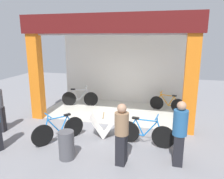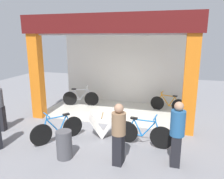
{
  "view_description": "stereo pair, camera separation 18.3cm",
  "coord_description": "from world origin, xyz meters",
  "views": [
    {
      "loc": [
        2.15,
        -7.33,
        3.18
      ],
      "look_at": [
        0.0,
        0.76,
        1.15
      ],
      "focal_mm": 35.26,
      "sensor_mm": 36.0,
      "label": 1
    },
    {
      "loc": [
        2.33,
        -7.28,
        3.18
      ],
      "look_at": [
        0.0,
        0.76,
        1.15
      ],
      "focal_mm": 35.26,
      "sensor_mm": 36.0,
      "label": 2
    }
  ],
  "objects": [
    {
      "name": "ground_plane",
      "position": [
        0.0,
        0.0,
        0.0
      ],
      "size": [
        20.16,
        20.16,
        0.0
      ],
      "primitive_type": "plane",
      "color": "gray",
      "rests_on": "ground"
    },
    {
      "name": "shop_facade",
      "position": [
        0.0,
        1.64,
        2.12
      ],
      "size": [
        6.28,
        3.35,
        3.92
      ],
      "color": "beige",
      "rests_on": "ground"
    },
    {
      "name": "bicycle_inside_0",
      "position": [
        2.13,
        2.11,
        0.34
      ],
      "size": [
        1.52,
        0.45,
        0.85
      ],
      "color": "black",
      "rests_on": "ground"
    },
    {
      "name": "bicycle_inside_1",
      "position": [
        -1.84,
        1.82,
        0.37
      ],
      "size": [
        1.66,
        0.5,
        0.93
      ],
      "color": "black",
      "rests_on": "ground"
    },
    {
      "name": "bicycle_parked_0",
      "position": [
        -1.04,
        -1.67,
        0.37
      ],
      "size": [
        1.06,
        1.39,
        0.93
      ],
      "color": "black",
      "rests_on": "ground"
    },
    {
      "name": "bicycle_parked_1",
      "position": [
        1.55,
        -1.24,
        0.38
      ],
      "size": [
        1.72,
        0.47,
        0.95
      ],
      "color": "black",
      "rests_on": "ground"
    },
    {
      "name": "sandwich_board_sign",
      "position": [
        0.17,
        -0.95,
        0.36
      ],
      "size": [
        1.02,
        0.76,
        0.73
      ],
      "color": "silver",
      "rests_on": "ground"
    },
    {
      "name": "pedestrian_0",
      "position": [
        2.48,
        -2.03,
        0.86
      ],
      "size": [
        0.36,
        0.57,
        1.67
      ],
      "color": "black",
      "rests_on": "ground"
    },
    {
      "name": "pedestrian_1",
      "position": [
        1.09,
        -2.39,
        0.83
      ],
      "size": [
        0.37,
        0.37,
        1.61
      ],
      "color": "black",
      "rests_on": "ground"
    },
    {
      "name": "trash_bin",
      "position": [
        -0.37,
        -2.53,
        0.39
      ],
      "size": [
        0.41,
        0.41,
        0.77
      ],
      "primitive_type": "cylinder",
      "color": "#4C4C51",
      "rests_on": "ground"
    }
  ]
}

